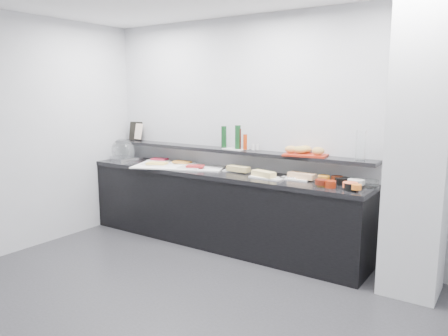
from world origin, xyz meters
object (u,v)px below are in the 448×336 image
Objects in this scene: framed_print at (136,131)px; carafe at (361,146)px; bread_tray at (306,155)px; sandwich_plate_mid at (267,178)px; condiment_tray at (235,149)px; cloche_base at (125,158)px.

carafe is (3.22, -0.08, 0.02)m from framed_print.
carafe is (0.59, -0.02, 0.14)m from bread_tray.
bread_tray reaches higher than sandwich_plate_mid.
bread_tray is at bearing 7.92° from condiment_tray.
cloche_base is at bearing 174.28° from bread_tray.
framed_print reaches higher than sandwich_plate_mid.
cloche_base is 2.29m from sandwich_plate_mid.
condiment_tray is at bearing 24.65° from cloche_base.
framed_print is 0.57× the size of bread_tray.
framed_print reaches higher than condiment_tray.
sandwich_plate_mid is 1.45× the size of framed_print.
carafe is at bearing 7.06° from condiment_tray.
carafe is (0.93, 0.22, 0.39)m from sandwich_plate_mid.
carafe is (3.22, 0.15, 0.38)m from cloche_base.
carafe is at bearing 15.47° from sandwich_plate_mid.
carafe reaches higher than bread_tray.
framed_print is (-2.28, 0.30, 0.37)m from sandwich_plate_mid.
framed_print is 2.63m from bread_tray.
carafe reaches higher than cloche_base.
bread_tray is at bearing 23.01° from cloche_base.
framed_print reaches higher than cloche_base.
framed_print is at bearing 174.61° from sandwich_plate_mid.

